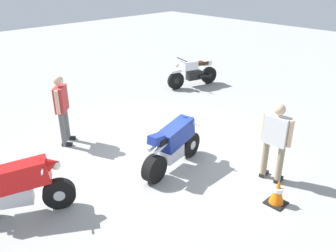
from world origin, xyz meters
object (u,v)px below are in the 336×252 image
at_px(person_in_red_shirt, 62,105).
at_px(traffic_cone, 278,192).
at_px(person_in_white_shirt, 276,138).
at_px(motorcycle_blue_sportbike, 174,144).
at_px(motorcycle_silver_cruiser, 193,73).
at_px(motorcycle_red_sportbike, 18,186).

bearing_deg(person_in_red_shirt, traffic_cone, -28.64).
bearing_deg(person_in_white_shirt, traffic_cone, -144.25).
bearing_deg(motorcycle_blue_sportbike, person_in_red_shirt, 103.18).
relative_size(motorcycle_silver_cruiser, person_in_red_shirt, 1.15).
height_order(motorcycle_blue_sportbike, person_in_red_shirt, person_in_red_shirt).
relative_size(motorcycle_red_sportbike, traffic_cone, 3.42).
xyz_separation_m(motorcycle_silver_cruiser, person_in_red_shirt, (5.74, 0.83, 0.51)).
xyz_separation_m(motorcycle_blue_sportbike, motorcycle_red_sportbike, (3.12, -0.79, 0.00)).
bearing_deg(person_in_white_shirt, motorcycle_silver_cruiser, 53.80).
xyz_separation_m(motorcycle_blue_sportbike, person_in_red_shirt, (1.13, -2.76, 0.44)).
relative_size(motorcycle_blue_sportbike, motorcycle_red_sportbike, 1.08).
relative_size(person_in_white_shirt, traffic_cone, 3.26).
relative_size(motorcycle_red_sportbike, person_in_red_shirt, 1.02).
relative_size(motorcycle_red_sportbike, motorcycle_silver_cruiser, 0.89).
height_order(motorcycle_silver_cruiser, traffic_cone, motorcycle_silver_cruiser).
xyz_separation_m(motorcycle_red_sportbike, person_in_white_shirt, (-4.24, 2.57, 0.40)).
bearing_deg(traffic_cone, motorcycle_blue_sportbike, -78.26).
distance_m(motorcycle_silver_cruiser, person_in_white_shirt, 6.42).
relative_size(motorcycle_blue_sportbike, person_in_white_shirt, 1.13).
bearing_deg(motorcycle_blue_sportbike, person_in_white_shirt, -66.77).
bearing_deg(traffic_cone, person_in_red_shirt, -72.36).
xyz_separation_m(motorcycle_red_sportbike, motorcycle_silver_cruiser, (-7.72, -2.81, -0.07)).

